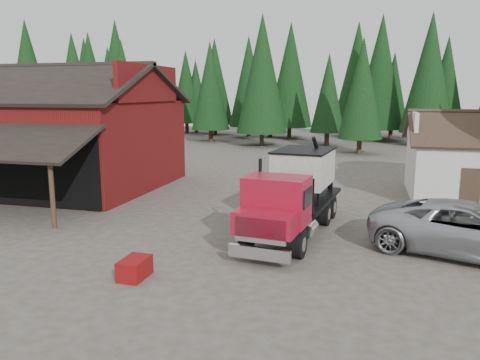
# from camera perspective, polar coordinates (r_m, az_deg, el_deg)

# --- Properties ---
(ground) EXTENTS (120.00, 120.00, 0.00)m
(ground) POSITION_cam_1_polar(r_m,az_deg,el_deg) (16.28, -10.00, -9.29)
(ground) COLOR #494439
(ground) RESTS_ON ground
(red_barn) EXTENTS (12.80, 13.63, 7.18)m
(red_barn) POSITION_cam_1_polar(r_m,az_deg,el_deg) (29.69, -21.41, 4.45)
(red_barn) COLOR maroon
(red_barn) RESTS_ON ground
(conifer_backdrop) EXTENTS (76.00, 16.00, 16.00)m
(conifer_backdrop) POSITION_cam_1_polar(r_m,az_deg,el_deg) (56.47, 8.42, 4.89)
(conifer_backdrop) COLOR black
(conifer_backdrop) RESTS_ON ground
(near_pine_a) EXTENTS (4.40, 4.40, 11.40)m
(near_pine_a) POSITION_cam_1_polar(r_m,az_deg,el_deg) (50.69, -19.57, 11.00)
(near_pine_a) COLOR #382619
(near_pine_a) RESTS_ON ground
(near_pine_b) EXTENTS (3.96, 3.96, 10.40)m
(near_pine_b) POSITION_cam_1_polar(r_m,az_deg,el_deg) (43.81, 14.63, 10.77)
(near_pine_b) COLOR #382619
(near_pine_b) RESTS_ON ground
(near_pine_d) EXTENTS (5.28, 5.28, 13.40)m
(near_pine_d) POSITION_cam_1_polar(r_m,az_deg,el_deg) (49.02, 2.73, 12.79)
(near_pine_d) COLOR #382619
(near_pine_d) RESTS_ON ground
(feed_truck) EXTENTS (3.10, 8.38, 3.70)m
(feed_truck) POSITION_cam_1_polar(r_m,az_deg,el_deg) (18.41, 6.66, -1.27)
(feed_truck) COLOR black
(feed_truck) RESTS_ON ground
(silver_car) EXTENTS (7.13, 4.83, 1.81)m
(silver_car) POSITION_cam_1_polar(r_m,az_deg,el_deg) (17.77, 26.22, -5.47)
(silver_car) COLOR #ADB0B5
(silver_car) RESTS_ON ground
(equip_box) EXTENTS (0.71, 1.10, 0.60)m
(equip_box) POSITION_cam_1_polar(r_m,az_deg,el_deg) (14.64, -12.72, -10.45)
(equip_box) COLOR maroon
(equip_box) RESTS_ON ground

